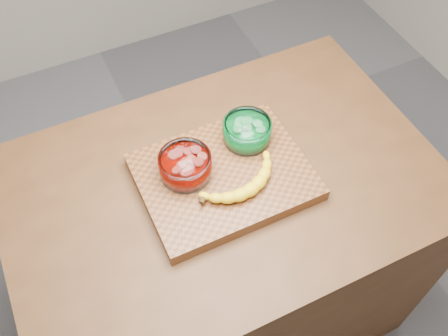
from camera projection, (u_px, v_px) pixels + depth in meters
name	position (u px, v px, depth m)	size (l,w,h in m)	color
ground	(224.00, 303.00, 2.10)	(3.50, 3.50, 0.00)	#5C5C61
counter	(224.00, 255.00, 1.73)	(1.20, 0.80, 0.90)	#4D2E17
cutting_board	(224.00, 177.00, 1.35)	(0.45, 0.35, 0.04)	brown
bowl_red	(185.00, 166.00, 1.31)	(0.14, 0.14, 0.07)	white
bowl_green	(247.00, 131.00, 1.38)	(0.13, 0.13, 0.06)	white
banana	(239.00, 180.00, 1.30)	(0.26, 0.14, 0.04)	yellow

